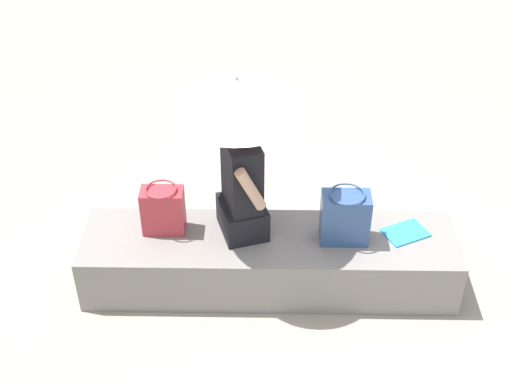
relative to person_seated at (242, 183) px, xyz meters
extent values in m
plane|color=#9E9384|center=(-0.18, 0.08, -0.79)|extent=(14.00, 14.00, 0.00)
cube|color=gray|center=(-0.18, 0.08, -0.59)|extent=(2.50, 0.60, 0.41)
cube|color=black|center=(0.00, 0.00, -0.28)|extent=(0.37, 0.41, 0.22)
cube|color=black|center=(0.00, 0.00, 0.07)|extent=(0.29, 0.36, 0.48)
sphere|color=tan|center=(0.00, 0.00, 0.41)|extent=(0.20, 0.20, 0.20)
cylinder|color=tan|center=(0.06, -0.19, 0.10)|extent=(0.21, 0.13, 0.32)
cylinder|color=tan|center=(-0.06, 0.19, 0.10)|extent=(0.21, 0.13, 0.32)
cylinder|color=#B7B7BC|center=(0.02, -0.03, 0.17)|extent=(0.02, 0.02, 1.12)
cone|color=silver|center=(0.02, -0.03, 0.63)|extent=(0.87, 0.87, 0.19)
sphere|color=#B7B7BC|center=(0.02, -0.03, 0.74)|extent=(0.03, 0.03, 0.03)
cube|color=#335184|center=(-0.67, 0.08, -0.21)|extent=(0.31, 0.18, 0.35)
torus|color=#335184|center=(-0.67, 0.08, -0.02)|extent=(0.23, 0.23, 0.01)
cube|color=#B2333D|center=(0.52, 0.01, -0.23)|extent=(0.28, 0.15, 0.32)
torus|color=#B2333D|center=(0.52, 0.01, -0.05)|extent=(0.21, 0.21, 0.01)
cube|color=#339ED1|center=(-1.09, 0.02, -0.38)|extent=(0.34, 0.30, 0.01)
camera|label=1|loc=(-0.15, 3.56, 2.62)|focal=48.66mm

